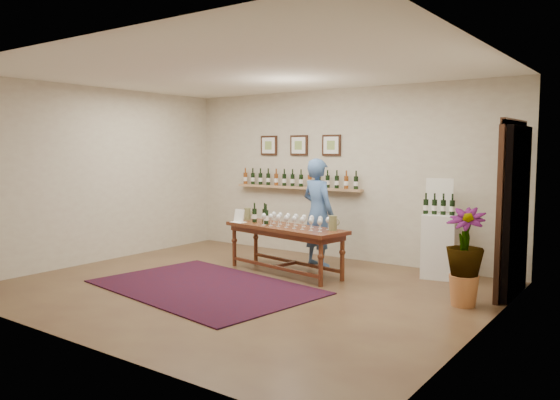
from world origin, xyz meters
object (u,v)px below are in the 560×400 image
Objects in this scene: potted_plant at (465,257)px; person at (318,213)px; display_pedestal at (440,246)px; tasting_table at (285,233)px.

person is (-2.52, 0.85, 0.26)m from potted_plant.
display_pedestal is 1.87m from person.
tasting_table is at bearing 176.51° from potted_plant.
display_pedestal is 0.91× the size of potted_plant.
potted_plant is at bearing -59.39° from display_pedestal.
display_pedestal is 0.54× the size of person.
potted_plant is at bearing 6.45° from tasting_table.
display_pedestal is at bearing 120.61° from potted_plant.
tasting_table is at bearing -151.41° from display_pedestal.
tasting_table is 2.66m from potted_plant.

